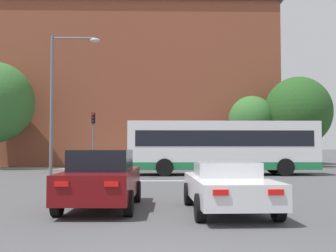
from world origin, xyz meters
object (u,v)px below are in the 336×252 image
traffic_light_far_right (228,136)px  traffic_light_far_left (93,131)px  car_saloon_left (102,179)px  car_roadster_right (228,186)px  bus_crossing_lead (222,146)px  pedestrian_waiting (186,156)px  street_lamp_junction (60,90)px

traffic_light_far_right → traffic_light_far_left: traffic_light_far_left is taller
car_saloon_left → car_roadster_right: size_ratio=0.96×
bus_crossing_lead → pedestrian_waiting: size_ratio=6.82×
car_saloon_left → traffic_light_far_left: size_ratio=1.03×
traffic_light_far_left → street_lamp_junction: size_ratio=0.57×
street_lamp_junction → pedestrian_waiting: (7.17, 10.49, -3.60)m
car_roadster_right → traffic_light_far_right: 20.96m
traffic_light_far_left → street_lamp_junction: bearing=-91.1°
traffic_light_far_right → car_saloon_left: bearing=-108.9°
car_saloon_left → car_roadster_right: bearing=-10.3°
car_roadster_right → traffic_light_far_right: bearing=79.1°
car_roadster_right → car_saloon_left: bearing=167.0°
car_roadster_right → traffic_light_far_right: size_ratio=1.24×
car_saloon_left → traffic_light_far_left: traffic_light_far_left is taller
street_lamp_junction → car_roadster_right: bearing=-57.4°
car_saloon_left → traffic_light_far_right: size_ratio=1.19×
car_saloon_left → bus_crossing_lead: size_ratio=0.39×
bus_crossing_lead → car_roadster_right: bearing=-8.2°
bus_crossing_lead → pedestrian_waiting: 7.35m
traffic_light_far_right → traffic_light_far_left: bearing=-179.4°
car_saloon_left → bus_crossing_lead: (5.34, 13.27, 0.88)m
bus_crossing_lead → street_lamp_junction: street_lamp_junction is taller
traffic_light_far_right → pedestrian_waiting: traffic_light_far_right is taller
car_roadster_right → pedestrian_waiting: bearing=87.6°
bus_crossing_lead → street_lamp_junction: bearing=-69.1°
traffic_light_far_left → pedestrian_waiting: traffic_light_far_left is taller
bus_crossing_lead → pedestrian_waiting: bus_crossing_lead is taller
traffic_light_far_right → car_roadster_right: bearing=-99.6°
car_saloon_left → car_roadster_right: (3.34, -0.69, -0.14)m
car_roadster_right → street_lamp_junction: (-6.78, 10.60, 3.89)m
street_lamp_junction → pedestrian_waiting: bearing=55.7°
car_saloon_left → pedestrian_waiting: size_ratio=2.67×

